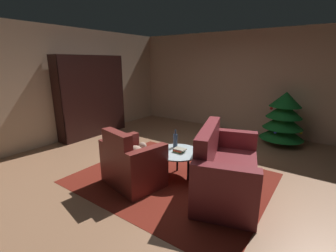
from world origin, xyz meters
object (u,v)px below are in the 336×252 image
Objects in this scene: couch_red at (225,170)px; coffee_table at (178,154)px; armchair_red at (132,165)px; bottle_on_table at (175,140)px; book_stack_on_table at (179,150)px; decorated_tree at (283,119)px; bookshelf_unit at (96,96)px.

coffee_table is at bearing -177.39° from couch_red.
armchair_red is 1.42m from couch_red.
coffee_table is at bearing -45.74° from bottle_on_table.
decorated_tree is (1.07, 2.74, 0.14)m from book_stack_on_table.
bottle_on_table is (-0.18, 0.15, 0.09)m from book_stack_on_table.
armchair_red is at bearing -125.53° from coffee_table.
book_stack_on_table is (0.03, 0.00, 0.07)m from coffee_table.
armchair_red reaches higher than coffee_table.
book_stack_on_table is at bearing -14.81° from bookshelf_unit.
decorated_tree is (4.18, 1.92, -0.38)m from bookshelf_unit.
couch_red is at bearing 2.54° from book_stack_on_table.
bottle_on_table is 0.25× the size of decorated_tree.
bottle_on_table is at bearing 134.26° from coffee_table.
book_stack_on_table is 0.25m from bottle_on_table.
book_stack_on_table is (0.48, 0.63, 0.15)m from armchair_red.
book_stack_on_table is 2.95m from decorated_tree.
bottle_on_table is at bearing 173.31° from couch_red.
bookshelf_unit is 10.36× the size of book_stack_on_table.
bookshelf_unit is 3.26m from book_stack_on_table.
decorated_tree reaches higher than book_stack_on_table.
couch_red is at bearing -96.07° from decorated_tree.
armchair_red is 3.72m from decorated_tree.
couch_red is at bearing -11.45° from bookshelf_unit.
coffee_table is at bearing 54.47° from armchair_red.
decorated_tree is (0.29, 2.71, 0.29)m from couch_red.
couch_red reaches higher than armchair_red.
armchair_red is 0.77m from coffee_table.
coffee_table is at bearing -175.80° from book_stack_on_table.
couch_red reaches higher than book_stack_on_table.
coffee_table is (-0.82, -0.04, 0.08)m from couch_red.
armchair_red is 0.80m from book_stack_on_table.
couch_red is 2.42× the size of coffee_table.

